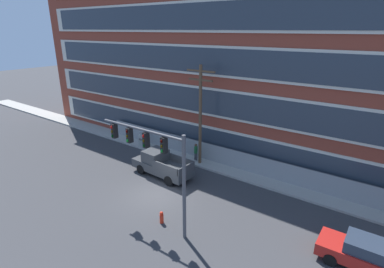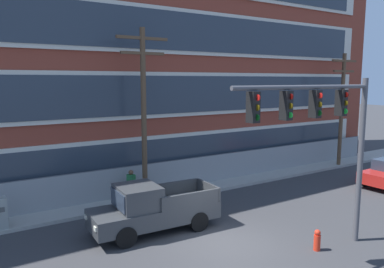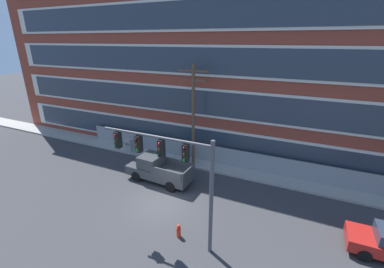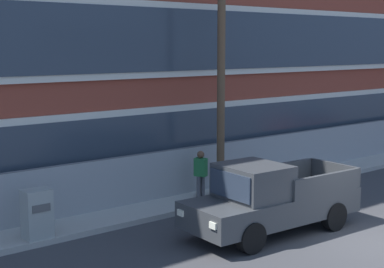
{
  "view_description": "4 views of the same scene",
  "coord_description": "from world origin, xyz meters",
  "px_view_note": "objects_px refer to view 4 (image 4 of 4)",
  "views": [
    {
      "loc": [
        13.11,
        -13.46,
        11.21
      ],
      "look_at": [
        0.49,
        3.76,
        3.66
      ],
      "focal_mm": 28.0,
      "sensor_mm": 36.0,
      "label": 1
    },
    {
      "loc": [
        -8.16,
        -10.45,
        6.09
      ],
      "look_at": [
        0.07,
        2.47,
        3.88
      ],
      "focal_mm": 35.0,
      "sensor_mm": 36.0,
      "label": 2
    },
    {
      "loc": [
        7.99,
        -12.18,
        10.32
      ],
      "look_at": [
        0.38,
        4.21,
        3.65
      ],
      "focal_mm": 24.0,
      "sensor_mm": 36.0,
      "label": 3
    },
    {
      "loc": [
        -13.22,
        -8.11,
        5.13
      ],
      "look_at": [
        -2.87,
        4.57,
        2.64
      ],
      "focal_mm": 55.0,
      "sensor_mm": 36.0,
      "label": 4
    }
  ],
  "objects_px": {
    "electrical_cabinet": "(37,217)",
    "pickup_truck_dark_grey": "(269,200)",
    "utility_pole_near_corner": "(221,56)",
    "pedestrian_near_cabinet": "(201,172)"
  },
  "relations": [
    {
      "from": "utility_pole_near_corner",
      "to": "pedestrian_near_cabinet",
      "type": "height_order",
      "value": "utility_pole_near_corner"
    },
    {
      "from": "electrical_cabinet",
      "to": "pedestrian_near_cabinet",
      "type": "bearing_deg",
      "value": 5.32
    },
    {
      "from": "pickup_truck_dark_grey",
      "to": "electrical_cabinet",
      "type": "distance_m",
      "value": 6.18
    },
    {
      "from": "pedestrian_near_cabinet",
      "to": "pickup_truck_dark_grey",
      "type": "bearing_deg",
      "value": -100.92
    },
    {
      "from": "utility_pole_near_corner",
      "to": "pedestrian_near_cabinet",
      "type": "xyz_separation_m",
      "value": [
        -0.63,
        0.28,
        -3.79
      ]
    },
    {
      "from": "electrical_cabinet",
      "to": "utility_pole_near_corner",
      "type": "bearing_deg",
      "value": 2.45
    },
    {
      "from": "utility_pole_near_corner",
      "to": "pedestrian_near_cabinet",
      "type": "relative_size",
      "value": 5.06
    },
    {
      "from": "electrical_cabinet",
      "to": "pickup_truck_dark_grey",
      "type": "bearing_deg",
      "value": -31.34
    },
    {
      "from": "electrical_cabinet",
      "to": "pedestrian_near_cabinet",
      "type": "height_order",
      "value": "pedestrian_near_cabinet"
    },
    {
      "from": "pickup_truck_dark_grey",
      "to": "pedestrian_near_cabinet",
      "type": "height_order",
      "value": "pickup_truck_dark_grey"
    }
  ]
}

